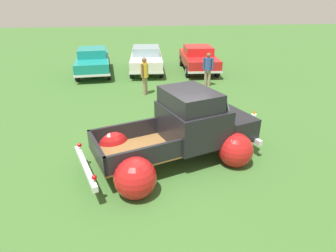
{
  "coord_description": "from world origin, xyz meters",
  "views": [
    {
      "loc": [
        -0.92,
        -6.52,
        4.05
      ],
      "look_at": [
        0.0,
        0.52,
        0.81
      ],
      "focal_mm": 30.12,
      "sensor_mm": 36.0,
      "label": 1
    }
  ],
  "objects_px": {
    "show_car_0": "(93,60)",
    "show_car_2": "(198,58)",
    "spectator_1": "(208,68)",
    "vintage_pickup_truck": "(183,133)",
    "lane_cone_0": "(253,118)",
    "show_car_1": "(146,58)",
    "spectator_0": "(145,74)"
  },
  "relations": [
    {
      "from": "show_car_1",
      "to": "show_car_2",
      "type": "relative_size",
      "value": 1.01
    },
    {
      "from": "vintage_pickup_truck",
      "to": "spectator_0",
      "type": "xyz_separation_m",
      "value": [
        -0.72,
        5.76,
        0.2
      ]
    },
    {
      "from": "show_car_0",
      "to": "show_car_2",
      "type": "xyz_separation_m",
      "value": [
        6.16,
        -0.05,
        0.0
      ]
    },
    {
      "from": "show_car_0",
      "to": "lane_cone_0",
      "type": "distance_m",
      "value": 10.38
    },
    {
      "from": "spectator_0",
      "to": "lane_cone_0",
      "type": "height_order",
      "value": "spectator_0"
    },
    {
      "from": "vintage_pickup_truck",
      "to": "show_car_1",
      "type": "relative_size",
      "value": 1.06
    },
    {
      "from": "show_car_0",
      "to": "spectator_1",
      "type": "distance_m",
      "value": 6.76
    },
    {
      "from": "spectator_1",
      "to": "show_car_1",
      "type": "bearing_deg",
      "value": -112.26
    },
    {
      "from": "show_car_0",
      "to": "show_car_2",
      "type": "bearing_deg",
      "value": 85.21
    },
    {
      "from": "show_car_1",
      "to": "lane_cone_0",
      "type": "relative_size",
      "value": 7.45
    },
    {
      "from": "show_car_0",
      "to": "show_car_2",
      "type": "distance_m",
      "value": 6.16
    },
    {
      "from": "spectator_0",
      "to": "lane_cone_0",
      "type": "xyz_separation_m",
      "value": [
        3.47,
        -4.03,
        -0.65
      ]
    },
    {
      "from": "show_car_1",
      "to": "lane_cone_0",
      "type": "height_order",
      "value": "show_car_1"
    },
    {
      "from": "show_car_1",
      "to": "spectator_1",
      "type": "xyz_separation_m",
      "value": [
        2.83,
        -3.51,
        0.14
      ]
    },
    {
      "from": "lane_cone_0",
      "to": "show_car_2",
      "type": "bearing_deg",
      "value": 90.29
    },
    {
      "from": "spectator_1",
      "to": "lane_cone_0",
      "type": "distance_m",
      "value": 5.05
    },
    {
      "from": "spectator_1",
      "to": "vintage_pickup_truck",
      "type": "bearing_deg",
      "value": 9.0
    },
    {
      "from": "spectator_1",
      "to": "show_car_0",
      "type": "bearing_deg",
      "value": -90.25
    },
    {
      "from": "show_car_0",
      "to": "spectator_0",
      "type": "xyz_separation_m",
      "value": [
        2.74,
        -4.27,
        0.17
      ]
    },
    {
      "from": "vintage_pickup_truck",
      "to": "spectator_1",
      "type": "xyz_separation_m",
      "value": [
        2.44,
        6.74,
        0.17
      ]
    },
    {
      "from": "show_car_0",
      "to": "spectator_0",
      "type": "bearing_deg",
      "value": 28.35
    },
    {
      "from": "show_car_1",
      "to": "spectator_0",
      "type": "height_order",
      "value": "spectator_0"
    },
    {
      "from": "lane_cone_0",
      "to": "spectator_1",
      "type": "bearing_deg",
      "value": 93.5
    },
    {
      "from": "show_car_2",
      "to": "spectator_1",
      "type": "bearing_deg",
      "value": -1.4
    },
    {
      "from": "show_car_2",
      "to": "spectator_0",
      "type": "bearing_deg",
      "value": -35.82
    },
    {
      "from": "show_car_0",
      "to": "lane_cone_0",
      "type": "relative_size",
      "value": 7.43
    },
    {
      "from": "spectator_0",
      "to": "lane_cone_0",
      "type": "distance_m",
      "value": 5.36
    },
    {
      "from": "show_car_0",
      "to": "show_car_1",
      "type": "xyz_separation_m",
      "value": [
        3.07,
        0.22,
        0.0
      ]
    },
    {
      "from": "spectator_1",
      "to": "lane_cone_0",
      "type": "bearing_deg",
      "value": 32.43
    },
    {
      "from": "show_car_1",
      "to": "spectator_1",
      "type": "distance_m",
      "value": 4.51
    },
    {
      "from": "vintage_pickup_truck",
      "to": "spectator_1",
      "type": "height_order",
      "value": "vintage_pickup_truck"
    },
    {
      "from": "show_car_0",
      "to": "spectator_0",
      "type": "distance_m",
      "value": 5.07
    }
  ]
}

